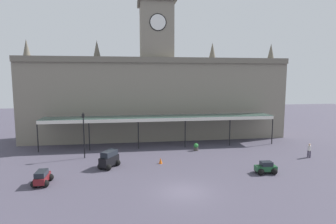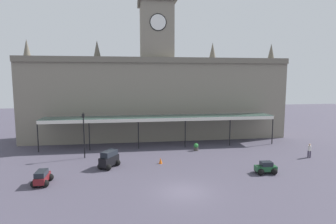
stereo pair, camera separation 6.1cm
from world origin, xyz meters
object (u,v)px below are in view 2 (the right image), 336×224
(victorian_lamppost, at_px, (84,130))
(planter_by_canopy, at_px, (196,147))
(traffic_cone, at_px, (161,161))
(car_green_sedan, at_px, (266,168))
(car_maroon_estate, at_px, (42,178))
(car_black_van, at_px, (109,160))
(pedestrian_near_entrance, at_px, (309,150))

(victorian_lamppost, xyz_separation_m, planter_by_canopy, (13.76, 1.42, -2.83))
(traffic_cone, bearing_deg, victorian_lamppost, 158.33)
(car_green_sedan, bearing_deg, car_maroon_estate, 179.64)
(car_maroon_estate, bearing_deg, car_green_sedan, -0.36)
(traffic_cone, relative_size, planter_by_canopy, 0.68)
(car_green_sedan, height_order, planter_by_canopy, car_green_sedan)
(car_black_van, distance_m, victorian_lamppost, 5.61)
(car_green_sedan, relative_size, pedestrian_near_entrance, 1.25)
(car_black_van, distance_m, planter_by_canopy, 11.95)
(traffic_cone, xyz_separation_m, planter_by_canopy, (5.18, 4.82, 0.16))
(car_maroon_estate, xyz_separation_m, car_green_sedan, (20.92, -0.13, -0.06))
(car_green_sedan, height_order, pedestrian_near_entrance, pedestrian_near_entrance)
(traffic_cone, distance_m, planter_by_canopy, 7.08)
(car_green_sedan, xyz_separation_m, victorian_lamppost, (-18.46, 8.02, 2.81))
(car_black_van, bearing_deg, victorian_lamppost, 127.98)
(traffic_cone, bearing_deg, pedestrian_near_entrance, -0.51)
(victorian_lamppost, bearing_deg, planter_by_canopy, 5.88)
(pedestrian_near_entrance, relative_size, traffic_cone, 2.54)
(car_maroon_estate, xyz_separation_m, pedestrian_near_entrance, (28.70, 4.32, 0.34))
(pedestrian_near_entrance, bearing_deg, car_maroon_estate, -171.44)
(car_black_van, relative_size, planter_by_canopy, 2.69)
(car_maroon_estate, distance_m, pedestrian_near_entrance, 29.02)
(car_green_sedan, bearing_deg, pedestrian_near_entrance, 29.79)
(car_green_sedan, bearing_deg, planter_by_canopy, 116.46)
(traffic_cone, bearing_deg, car_green_sedan, -25.02)
(car_black_van, bearing_deg, planter_by_canopy, 26.72)
(car_black_van, height_order, planter_by_canopy, car_black_van)
(car_green_sedan, relative_size, traffic_cone, 3.18)
(car_green_sedan, relative_size, victorian_lamppost, 0.39)
(pedestrian_near_entrance, xyz_separation_m, victorian_lamppost, (-26.24, 3.57, 2.41))
(car_green_sedan, relative_size, planter_by_canopy, 2.18)
(victorian_lamppost, bearing_deg, car_green_sedan, -23.48)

